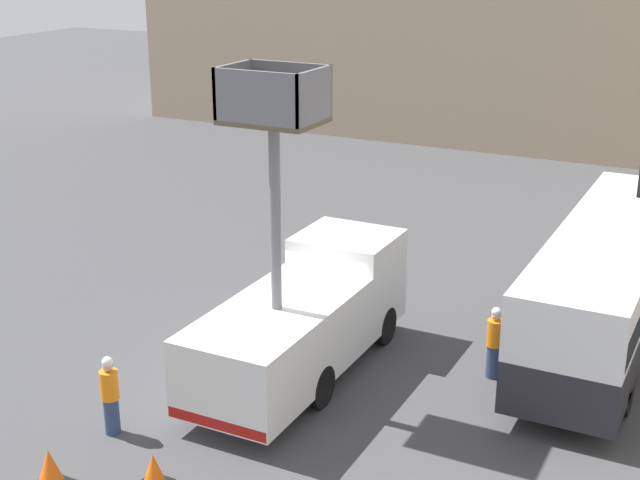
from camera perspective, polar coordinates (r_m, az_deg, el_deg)
ground_plane at (r=21.83m, az=-1.39°, el=-7.96°), size 120.00×120.00×0.00m
utility_truck at (r=20.84m, az=-0.99°, el=-4.69°), size 2.39×7.21×7.40m
city_bus at (r=23.27m, az=17.98°, el=-2.22°), size 2.45×10.83×3.11m
road_worker_near_truck at (r=19.16m, az=-13.28°, el=-9.67°), size 0.38×0.38×1.76m
road_worker_directing at (r=21.26m, az=11.10°, el=-6.47°), size 0.38×0.38×1.78m
traffic_cone_near_truck at (r=17.67m, az=-10.60°, el=-14.28°), size 0.58×0.58×0.66m
traffic_cone_mid_road at (r=18.03m, az=-16.90°, el=-13.86°), size 0.69×0.69×0.79m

